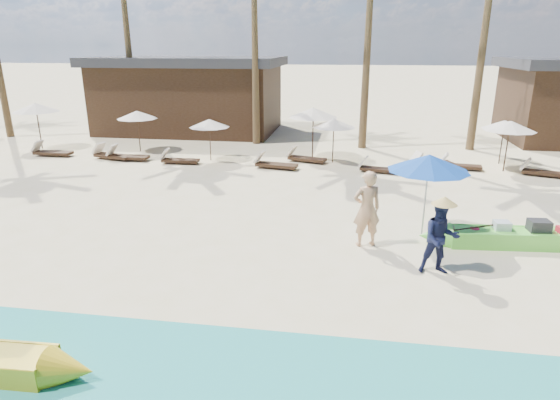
# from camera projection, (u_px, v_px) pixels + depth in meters

# --- Properties ---
(ground) EXTENTS (240.00, 240.00, 0.00)m
(ground) POSITION_uv_depth(u_px,v_px,m) (276.00, 268.00, 10.87)
(ground) COLOR beige
(ground) RESTS_ON ground
(green_canoe) EXTENTS (5.65, 1.01, 0.72)m
(green_canoe) POSITION_uv_depth(u_px,v_px,m) (519.00, 237.00, 12.02)
(green_canoe) COLOR #67E044
(green_canoe) RESTS_ON ground
(tourist) EXTENTS (0.84, 0.69, 1.99)m
(tourist) POSITION_uv_depth(u_px,v_px,m) (367.00, 209.00, 11.83)
(tourist) COLOR tan
(tourist) RESTS_ON ground
(vendor_green) EXTENTS (0.88, 0.71, 1.70)m
(vendor_green) POSITION_uv_depth(u_px,v_px,m) (440.00, 238.00, 10.41)
(vendor_green) COLOR #141939
(vendor_green) RESTS_ON ground
(blue_umbrella) EXTENTS (2.11, 2.11, 2.27)m
(blue_umbrella) POSITION_uv_depth(u_px,v_px,m) (429.00, 163.00, 12.05)
(blue_umbrella) COLOR #99999E
(blue_umbrella) RESTS_ON ground
(resort_parasol_2) EXTENTS (2.19, 2.19, 2.25)m
(resort_parasol_2) POSITION_uv_depth(u_px,v_px,m) (36.00, 108.00, 22.92)
(resort_parasol_2) COLOR #342115
(resort_parasol_2) RESTS_ON ground
(resort_parasol_3) EXTENTS (1.91, 1.91, 1.96)m
(resort_parasol_3) POSITION_uv_depth(u_px,v_px,m) (137.00, 115.00, 22.36)
(resort_parasol_3) COLOR #342115
(resort_parasol_3) RESTS_ON ground
(lounger_3_left) EXTENTS (1.84, 0.57, 0.63)m
(lounger_3_left) POSITION_uv_depth(u_px,v_px,m) (50.00, 152.00, 21.84)
(lounger_3_left) COLOR #342115
(lounger_3_left) RESTS_ON ground
(lounger_3_right) EXTENTS (1.98, 1.02, 0.64)m
(lounger_3_right) POSITION_uv_depth(u_px,v_px,m) (111.00, 154.00, 21.24)
(lounger_3_right) COLOR #342115
(lounger_3_right) RESTS_ON ground
(resort_parasol_4) EXTENTS (1.79, 1.79, 1.85)m
(resort_parasol_4) POSITION_uv_depth(u_px,v_px,m) (209.00, 123.00, 20.61)
(resort_parasol_4) COLOR #342115
(resort_parasol_4) RESTS_ON ground
(lounger_4_left) EXTENTS (1.90, 0.63, 0.64)m
(lounger_4_left) POSITION_uv_depth(u_px,v_px,m) (126.00, 156.00, 21.01)
(lounger_4_left) COLOR #342115
(lounger_4_left) RESTS_ON ground
(lounger_4_right) EXTENTS (1.70, 0.56, 0.57)m
(lounger_4_right) POSITION_uv_depth(u_px,v_px,m) (178.00, 159.00, 20.44)
(lounger_4_right) COLOR #342115
(lounger_4_right) RESTS_ON ground
(resort_parasol_5) EXTENTS (2.22, 2.22, 2.28)m
(resort_parasol_5) POSITION_uv_depth(u_px,v_px,m) (313.00, 113.00, 20.98)
(resort_parasol_5) COLOR #342115
(resort_parasol_5) RESTS_ON ground
(lounger_5_left) EXTENTS (1.91, 0.89, 0.62)m
(lounger_5_left) POSITION_uv_depth(u_px,v_px,m) (274.00, 164.00, 19.64)
(lounger_5_left) COLOR #342115
(lounger_5_left) RESTS_ON ground
(resort_parasol_6) EXTENTS (1.88, 1.88, 1.93)m
(resort_parasol_6) POSITION_uv_depth(u_px,v_px,m) (334.00, 123.00, 20.15)
(resort_parasol_6) COLOR #342115
(resort_parasol_6) RESTS_ON ground
(lounger_6_left) EXTENTS (1.85, 1.05, 0.60)m
(lounger_6_left) POSITION_uv_depth(u_px,v_px,m) (304.00, 157.00, 20.75)
(lounger_6_left) COLOR #342115
(lounger_6_left) RESTS_ON ground
(lounger_6_right) EXTENTS (1.69, 0.83, 0.55)m
(lounger_6_right) POSITION_uv_depth(u_px,v_px,m) (377.00, 168.00, 19.03)
(lounger_6_right) COLOR #342115
(lounger_6_right) RESTS_ON ground
(resort_parasol_7) EXTENTS (2.02, 2.02, 2.08)m
(resort_parasol_7) POSITION_uv_depth(u_px,v_px,m) (510.00, 126.00, 18.66)
(resort_parasol_7) COLOR #342115
(resort_parasol_7) RESTS_ON ground
(lounger_7_left) EXTENTS (1.88, 1.13, 0.61)m
(lounger_7_left) POSITION_uv_depth(u_px,v_px,m) (429.00, 162.00, 19.85)
(lounger_7_left) COLOR #342115
(lounger_7_left) RESTS_ON ground
(lounger_7_right) EXTENTS (1.76, 0.74, 0.58)m
(lounger_7_right) POSITION_uv_depth(u_px,v_px,m) (458.00, 165.00, 19.50)
(lounger_7_right) COLOR #342115
(lounger_7_right) RESTS_ON ground
(resort_parasol_8) EXTENTS (1.85, 1.85, 1.90)m
(resort_parasol_8) POSITION_uv_depth(u_px,v_px,m) (504.00, 125.00, 19.95)
(resort_parasol_8) COLOR #342115
(resort_parasol_8) RESTS_ON ground
(lounger_8_left) EXTENTS (1.81, 1.07, 0.59)m
(lounger_8_left) POSITION_uv_depth(u_px,v_px,m) (541.00, 171.00, 18.49)
(lounger_8_left) COLOR #342115
(lounger_8_left) RESTS_ON ground
(pavilion_west) EXTENTS (10.80, 6.60, 4.30)m
(pavilion_west) POSITION_uv_depth(u_px,v_px,m) (190.00, 94.00, 27.75)
(pavilion_west) COLOR #342115
(pavilion_west) RESTS_ON ground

